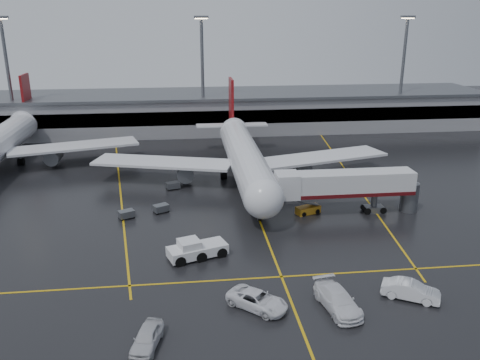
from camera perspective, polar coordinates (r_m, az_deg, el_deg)
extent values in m
plane|color=black|center=(72.37, 1.39, -2.44)|extent=(220.00, 220.00, 0.00)
cube|color=gold|center=(72.37, 1.39, -2.43)|extent=(0.25, 90.00, 0.02)
cube|color=gold|center=(52.71, 4.77, -10.98)|extent=(60.00, 0.25, 0.02)
cube|color=gold|center=(81.80, -13.63, -0.45)|extent=(9.99, 69.35, 0.02)
cube|color=gold|center=(85.69, 12.45, 0.51)|extent=(7.57, 69.64, 0.02)
cube|color=gray|center=(117.34, -1.88, 7.80)|extent=(120.00, 18.00, 8.00)
cube|color=black|center=(108.64, -1.48, 7.19)|extent=(120.00, 0.40, 3.00)
cube|color=#595B60|center=(116.61, -1.90, 9.87)|extent=(122.00, 19.00, 0.60)
cylinder|color=#595B60|center=(115.28, -24.92, 10.20)|extent=(0.70, 0.70, 25.00)
cube|color=#595B60|center=(114.49, -25.81, 16.46)|extent=(3.00, 1.20, 0.50)
cube|color=#FFE5B2|center=(114.49, -25.79, 16.31)|extent=(2.60, 0.90, 0.20)
cylinder|color=#595B60|center=(109.79, -4.31, 11.50)|extent=(0.70, 0.70, 25.00)
cube|color=#595B60|center=(108.96, -4.47, 18.14)|extent=(3.00, 1.20, 0.50)
cube|color=#FFE5B2|center=(108.97, -4.47, 17.98)|extent=(2.60, 0.90, 0.20)
cylinder|color=#595B60|center=(120.38, 18.07, 11.28)|extent=(0.70, 0.70, 25.00)
cube|color=#595B60|center=(119.62, 18.70, 17.31)|extent=(3.00, 1.20, 0.50)
cube|color=#FFE5B2|center=(119.62, 18.69, 17.16)|extent=(2.60, 0.90, 0.20)
cylinder|color=silver|center=(78.55, 0.60, 2.50)|extent=(5.20, 36.00, 5.20)
sphere|color=silver|center=(61.64, 2.71, -2.11)|extent=(5.20, 5.20, 5.20)
cone|color=silver|center=(98.64, -0.94, 6.20)|extent=(4.94, 8.00, 4.94)
cube|color=maroon|center=(98.69, -1.01, 9.10)|extent=(0.50, 5.50, 8.50)
cube|color=silver|center=(98.60, -0.94, 6.31)|extent=(14.00, 3.00, 0.25)
cube|color=silver|center=(80.19, -8.84, 2.02)|extent=(22.80, 11.83, 0.40)
cube|color=silver|center=(83.23, 9.35, 2.61)|extent=(22.80, 11.83, 0.40)
cylinder|color=#595B60|center=(79.57, -6.30, 0.95)|extent=(2.60, 4.50, 2.60)
cylinder|color=#595B60|center=(81.82, 7.13, 1.41)|extent=(2.60, 4.50, 2.60)
cylinder|color=#595B60|center=(65.57, 2.25, -3.81)|extent=(0.56, 0.56, 2.00)
cylinder|color=#595B60|center=(82.02, -1.89, 0.86)|extent=(0.56, 0.56, 2.00)
cylinder|color=#595B60|center=(82.77, 2.53, 1.02)|extent=(0.56, 0.56, 2.00)
cylinder|color=black|center=(65.78, 2.24, -4.25)|extent=(0.40, 1.10, 1.10)
cylinder|color=black|center=(82.16, -1.88, 0.56)|extent=(1.00, 1.40, 1.40)
cylinder|color=black|center=(82.90, 2.53, 0.72)|extent=(1.00, 1.40, 1.40)
cone|color=silver|center=(114.61, -23.12, 6.46)|extent=(4.94, 8.00, 4.94)
cube|color=maroon|center=(114.75, -23.30, 8.96)|extent=(0.50, 5.50, 8.50)
cube|color=silver|center=(114.57, -23.13, 6.56)|extent=(14.00, 3.00, 0.25)
cube|color=silver|center=(93.73, -18.45, 3.69)|extent=(22.80, 11.83, 0.40)
cylinder|color=#595B60|center=(93.92, -20.57, 2.60)|extent=(2.60, 4.50, 2.60)
cylinder|color=#595B60|center=(97.75, -23.82, 2.18)|extent=(0.56, 0.56, 2.00)
cylinder|color=black|center=(97.86, -23.79, 1.93)|extent=(1.00, 1.40, 1.40)
cube|color=silver|center=(68.08, 12.18, -0.31)|extent=(18.00, 3.20, 3.00)
cube|color=#4D0A0E|center=(68.51, 12.11, -1.34)|extent=(18.00, 3.30, 0.50)
cube|color=silver|center=(65.95, 5.42, -0.59)|extent=(3.00, 3.40, 3.30)
cylinder|color=#595B60|center=(70.41, 15.11, -2.42)|extent=(0.80, 0.80, 3.00)
cube|color=#595B60|center=(70.78, 15.04, -3.21)|extent=(2.60, 1.60, 0.90)
cylinder|color=#595B60|center=(72.21, 18.84, -1.84)|extent=(2.40, 2.40, 4.00)
cylinder|color=black|center=(70.39, 14.21, -3.26)|extent=(0.90, 1.80, 0.90)
cylinder|color=black|center=(71.19, 15.87, -3.16)|extent=(0.90, 1.80, 0.90)
cube|color=silver|center=(56.24, -4.90, -8.02)|extent=(7.05, 4.59, 1.12)
cube|color=silver|center=(55.55, -5.84, -7.33)|extent=(2.85, 2.85, 0.94)
cube|color=black|center=(55.55, -5.84, -7.33)|extent=(2.57, 2.57, 0.84)
cylinder|color=black|center=(55.70, -7.26, -8.77)|extent=(2.06, 3.05, 1.22)
cylinder|color=black|center=(56.39, -4.89, -8.32)|extent=(2.06, 3.05, 1.22)
cylinder|color=black|center=(57.18, -2.59, -7.86)|extent=(2.06, 3.05, 1.22)
cube|color=orange|center=(68.54, 7.79, -3.39)|extent=(3.63, 2.50, 1.02)
cube|color=#595B60|center=(68.18, 7.83, -2.63)|extent=(3.31, 1.94, 1.17)
cylinder|color=black|center=(68.02, 7.01, -3.74)|extent=(1.17, 1.71, 0.65)
cylinder|color=black|center=(69.24, 8.54, -3.40)|extent=(1.17, 1.71, 0.65)
imported|color=white|center=(47.25, 2.01, -13.60)|extent=(6.17, 5.89, 1.63)
imported|color=white|center=(47.89, 11.13, -13.32)|extent=(3.70, 6.81, 1.87)
imported|color=white|center=(51.18, 18.98, -11.87)|extent=(5.63, 4.30, 1.78)
imported|color=silver|center=(43.28, -10.62, -17.33)|extent=(2.98, 5.06, 1.62)
cube|color=#595B60|center=(69.01, -9.04, -3.18)|extent=(2.37, 2.07, 0.90)
cylinder|color=black|center=(68.46, -9.45, -3.80)|extent=(0.40, 0.20, 0.40)
cylinder|color=black|center=(69.07, -8.24, -3.53)|extent=(0.40, 0.20, 0.40)
cylinder|color=black|center=(69.31, -9.79, -3.54)|extent=(0.40, 0.20, 0.40)
cylinder|color=black|center=(69.91, -8.60, -3.27)|extent=(0.40, 0.20, 0.40)
cube|color=#595B60|center=(67.91, -12.89, -3.79)|extent=(2.37, 2.04, 0.90)
cylinder|color=black|center=(67.42, -13.36, -4.43)|extent=(0.40, 0.20, 0.40)
cylinder|color=black|center=(67.89, -12.08, -4.17)|extent=(0.40, 0.20, 0.40)
cylinder|color=black|center=(68.30, -13.64, -4.15)|extent=(0.40, 0.20, 0.40)
cylinder|color=black|center=(68.76, -12.38, -3.89)|extent=(0.40, 0.20, 0.40)
cube|color=#595B60|center=(77.74, -7.70, -0.59)|extent=(2.31, 1.88, 0.90)
cylinder|color=black|center=(77.23, -8.13, -1.11)|extent=(0.40, 0.20, 0.40)
cylinder|color=black|center=(77.68, -7.01, -0.94)|extent=(0.40, 0.20, 0.40)
cylinder|color=black|center=(78.13, -8.35, -0.89)|extent=(0.40, 0.20, 0.40)
cylinder|color=black|center=(78.58, -7.24, -0.72)|extent=(0.40, 0.20, 0.40)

